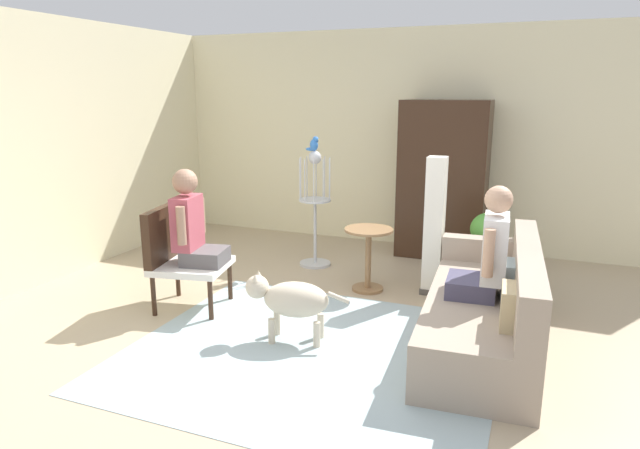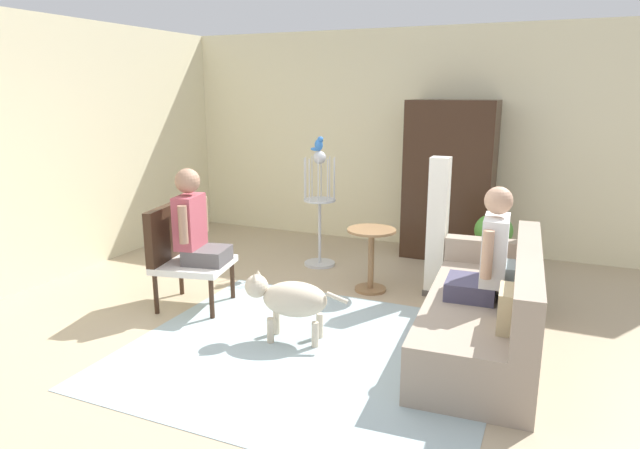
% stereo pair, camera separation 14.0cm
% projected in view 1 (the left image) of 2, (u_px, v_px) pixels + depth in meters
% --- Properties ---
extents(ground_plane, '(7.66, 7.66, 0.00)m').
position_uv_depth(ground_plane, '(317.00, 339.00, 4.53)').
color(ground_plane, tan).
extents(back_wall, '(6.98, 0.12, 2.74)m').
position_uv_depth(back_wall, '(411.00, 140.00, 7.09)').
color(back_wall, beige).
rests_on(back_wall, ground).
extents(left_wall, '(0.12, 6.88, 2.74)m').
position_uv_depth(left_wall, '(34.00, 152.00, 5.65)').
color(left_wall, beige).
rests_on(left_wall, ground).
extents(area_rug, '(2.78, 2.46, 0.01)m').
position_uv_depth(area_rug, '(311.00, 352.00, 4.30)').
color(area_rug, '#9EB2B7').
rests_on(area_rug, ground).
extents(couch, '(0.94, 2.14, 0.82)m').
position_uv_depth(couch, '(488.00, 310.00, 4.36)').
color(couch, gray).
rests_on(couch, ground).
extents(armchair, '(0.75, 0.72, 0.94)m').
position_uv_depth(armchair, '(177.00, 252.00, 5.10)').
color(armchair, '#382316').
rests_on(armchair, ground).
extents(person_on_couch, '(0.46, 0.56, 0.88)m').
position_uv_depth(person_on_couch, '(488.00, 253.00, 4.23)').
color(person_on_couch, '#44415B').
extents(person_on_armchair, '(0.49, 0.51, 0.87)m').
position_uv_depth(person_on_armchair, '(192.00, 225.00, 5.01)').
color(person_on_armchair, '#5B5557').
extents(round_end_table, '(0.49, 0.49, 0.65)m').
position_uv_depth(round_end_table, '(368.00, 252.00, 5.56)').
color(round_end_table, olive).
rests_on(round_end_table, ground).
extents(dog, '(0.84, 0.39, 0.57)m').
position_uv_depth(dog, '(291.00, 299.00, 4.43)').
color(dog, beige).
rests_on(dog, ground).
extents(bird_cage_stand, '(0.37, 0.37, 1.33)m').
position_uv_depth(bird_cage_stand, '(315.00, 212.00, 6.31)').
color(bird_cage_stand, silver).
rests_on(bird_cage_stand, ground).
extents(parrot, '(0.17, 0.10, 0.16)m').
position_uv_depth(parrot, '(314.00, 144.00, 6.13)').
color(parrot, blue).
rests_on(parrot, bird_cage_stand).
extents(potted_plant, '(0.37, 0.37, 0.80)m').
position_uv_depth(potted_plant, '(488.00, 247.00, 5.57)').
color(potted_plant, '#996047').
rests_on(potted_plant, ground).
extents(column_lamp, '(0.20, 0.20, 1.37)m').
position_uv_depth(column_lamp, '(434.00, 227.00, 5.41)').
color(column_lamp, '#4C4742').
rests_on(column_lamp, ground).
extents(armoire_cabinet, '(1.02, 0.56, 1.88)m').
position_uv_depth(armoire_cabinet, '(443.00, 180.00, 6.64)').
color(armoire_cabinet, '#382316').
rests_on(armoire_cabinet, ground).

